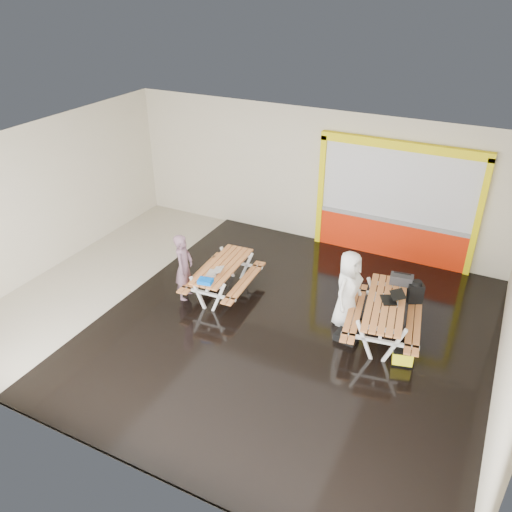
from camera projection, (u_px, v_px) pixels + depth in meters
The scene contains 14 objects.
room at pixel (235, 242), 10.00m from camera, with size 10.02×8.02×3.52m.
deck at pixel (291, 332), 10.35m from camera, with size 7.50×7.98×0.05m, color black.
kiosk at pixel (395, 205), 12.35m from camera, with size 3.88×0.16×3.00m.
picnic_table_left at pixel (223, 272), 11.30m from camera, with size 1.38×1.95×0.75m.
picnic_table_right at pixel (385, 311), 9.94m from camera, with size 1.69×2.24×0.82m.
person_left at pixel (184, 267), 11.06m from camera, with size 0.56×0.37×1.54m, color #684A59.
person_right at pixel (348, 289), 10.19m from camera, with size 0.79×0.52×1.63m, color white.
laptop_left at pixel (214, 272), 10.88m from camera, with size 0.39×0.37×0.14m.
laptop_right at pixel (392, 298), 9.88m from camera, with size 0.53×0.51×0.17m.
blue_pouch at pixel (205, 281), 10.57m from camera, with size 0.29×0.21×0.09m, color blue.
toolbox at pixel (402, 280), 10.38m from camera, with size 0.48×0.28×0.26m.
backpack at pixel (415, 292), 10.30m from camera, with size 0.35×0.31×0.50m.
dark_case at pixel (346, 337), 10.04m from camera, with size 0.42×0.32×0.16m, color black.
fluke_bag at pixel (403, 357), 9.39m from camera, with size 0.43×0.33×0.32m.
Camera 1 is at (4.35, -7.73, 6.39)m, focal length 36.26 mm.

